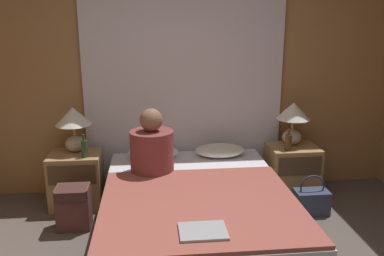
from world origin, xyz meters
The scene contains 16 objects.
wall_back centered at (0.00, 2.07, 1.25)m, with size 4.70×0.06×2.50m.
curtain_panel centered at (0.00, 2.01, 1.17)m, with size 2.29×0.03×2.34m.
bed centered at (0.00, 0.92, 0.23)m, with size 1.57×2.07×0.46m.
nightstand_left centered at (-1.12, 1.71, 0.27)m, with size 0.51×0.43×0.55m.
nightstand_right centered at (1.12, 1.71, 0.27)m, with size 0.51×0.43×0.55m.
lamp_left centered at (-1.12, 1.79, 0.85)m, with size 0.35×0.35×0.45m.
lamp_right centered at (1.12, 1.79, 0.85)m, with size 0.35×0.35×0.45m.
pillow_left centered at (-0.35, 1.75, 0.52)m, with size 0.52×0.34×0.12m.
pillow_right centered at (0.35, 1.75, 0.52)m, with size 0.52×0.34×0.12m.
blanket_on_bed centered at (0.00, 0.62, 0.47)m, with size 1.51×1.39×0.03m.
person_left_in_bed centered at (-0.36, 1.35, 0.70)m, with size 0.40×0.40×0.61m.
beer_bottle_on_left_stand centered at (-1.00, 1.60, 0.64)m, with size 0.06×0.06×0.23m.
beer_bottle_on_right_stand centered at (1.02, 1.60, 0.63)m, with size 0.07×0.07×0.22m.
laptop_on_bed centered at (-0.04, 0.17, 0.50)m, with size 0.31×0.24×0.02m.
backpack_on_floor centered at (-1.07, 1.23, 0.22)m, with size 0.29×0.24×0.40m.
handbag_on_floor centered at (1.17, 1.28, 0.13)m, with size 0.32×0.20×0.40m.
Camera 1 is at (-0.36, -2.20, 1.85)m, focal length 38.00 mm.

